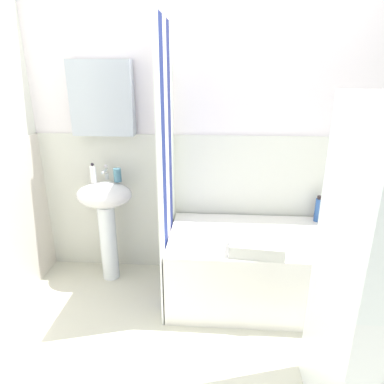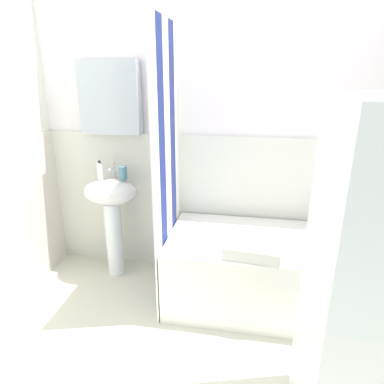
# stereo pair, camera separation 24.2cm
# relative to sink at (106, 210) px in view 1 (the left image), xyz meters

# --- Properties ---
(wall_back_tiled) EXTENTS (3.60, 0.18, 2.40)m
(wall_back_tiled) POSITION_rel_sink_xyz_m (0.89, 0.23, 0.51)
(wall_back_tiled) COLOR white
(wall_back_tiled) RESTS_ON ground_plane
(sink) EXTENTS (0.44, 0.34, 0.85)m
(sink) POSITION_rel_sink_xyz_m (0.00, 0.00, 0.00)
(sink) COLOR white
(sink) RESTS_ON ground_plane
(faucet) EXTENTS (0.03, 0.12, 0.12)m
(faucet) POSITION_rel_sink_xyz_m (-0.00, 0.08, 0.29)
(faucet) COLOR silver
(faucet) RESTS_ON sink
(soap_dispenser) EXTENTS (0.05, 0.05, 0.16)m
(soap_dispenser) POSITION_rel_sink_xyz_m (-0.08, 0.01, 0.30)
(soap_dispenser) COLOR white
(soap_dispenser) RESTS_ON sink
(toothbrush_cup) EXTENTS (0.06, 0.06, 0.11)m
(toothbrush_cup) POSITION_rel_sink_xyz_m (0.11, 0.04, 0.28)
(toothbrush_cup) COLOR teal
(toothbrush_cup) RESTS_ON sink
(bathtub) EXTENTS (1.44, 0.76, 0.53)m
(bathtub) POSITION_rel_sink_xyz_m (1.27, -0.19, -0.36)
(bathtub) COLOR white
(bathtub) RESTS_ON ground_plane
(shower_curtain) EXTENTS (0.01, 0.76, 2.00)m
(shower_curtain) POSITION_rel_sink_xyz_m (0.53, -0.19, 0.38)
(shower_curtain) COLOR white
(shower_curtain) RESTS_ON ground_plane
(lotion_bottle) EXTENTS (0.05, 0.05, 0.23)m
(lotion_bottle) POSITION_rel_sink_xyz_m (1.89, 0.13, 0.02)
(lotion_bottle) COLOR #31252A
(lotion_bottle) RESTS_ON bathtub
(body_wash_bottle) EXTENTS (0.06, 0.06, 0.15)m
(body_wash_bottle) POSITION_rel_sink_xyz_m (1.79, 0.13, -0.02)
(body_wash_bottle) COLOR #CE5367
(body_wash_bottle) RESTS_ON bathtub
(shampoo_bottle) EXTENTS (0.06, 0.06, 0.21)m
(shampoo_bottle) POSITION_rel_sink_xyz_m (1.71, 0.11, 0.01)
(shampoo_bottle) COLOR #2B5295
(shampoo_bottle) RESTS_ON bathtub
(towel_folded) EXTENTS (0.38, 0.26, 0.08)m
(towel_folded) POSITION_rel_sink_xyz_m (1.16, -0.44, -0.05)
(towel_folded) COLOR silver
(towel_folded) RESTS_ON bathtub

